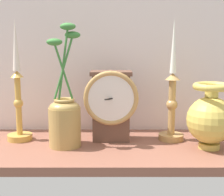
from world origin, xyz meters
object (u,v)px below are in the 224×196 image
(brass_vase_jar, at_px, (66,116))
(candlestick_tall_center, at_px, (174,101))
(mantel_clock, at_px, (113,104))
(brass_vase_bulbous, at_px, (212,118))
(candlestick_tall_left, at_px, (20,98))

(brass_vase_jar, bearing_deg, candlestick_tall_center, 11.45)
(mantel_clock, height_order, brass_vase_jar, brass_vase_jar)
(brass_vase_bulbous, xyz_separation_m, brass_vase_jar, (-0.41, 0.02, -0.00))
(brass_vase_bulbous, bearing_deg, brass_vase_jar, 177.20)
(candlestick_tall_left, relative_size, candlestick_tall_center, 0.99)
(mantel_clock, bearing_deg, brass_vase_bulbous, -15.91)
(candlestick_tall_left, xyz_separation_m, candlestick_tall_center, (0.47, 0.00, -0.01))
(mantel_clock, relative_size, candlestick_tall_left, 0.59)
(candlestick_tall_center, relative_size, brass_vase_bulbous, 1.98)
(mantel_clock, height_order, candlestick_tall_center, candlestick_tall_center)
(mantel_clock, xyz_separation_m, brass_vase_bulbous, (0.28, -0.08, -0.02))
(candlestick_tall_left, relative_size, brass_vase_jar, 1.05)
(candlestick_tall_left, height_order, candlestick_tall_center, candlestick_tall_center)
(mantel_clock, relative_size, candlestick_tall_center, 0.59)
(candlestick_tall_center, bearing_deg, candlestick_tall_left, -179.78)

